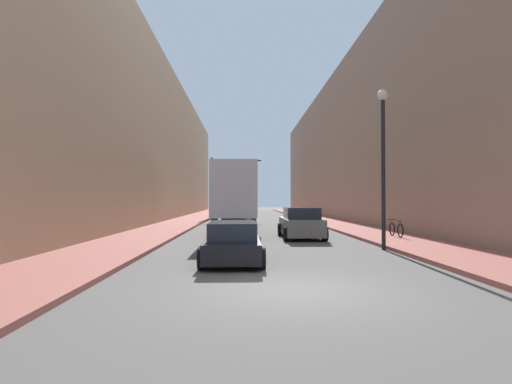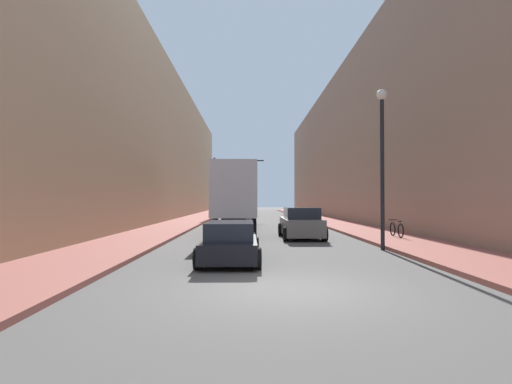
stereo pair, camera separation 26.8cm
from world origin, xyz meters
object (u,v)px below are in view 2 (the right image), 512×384
semi_truck (237,196)px  suv_car (301,224)px  traffic_signal_gantry (226,177)px  parked_bicycle (397,229)px  sedan_car (230,242)px  street_lamp (382,146)px

semi_truck → suv_car: semi_truck is taller
suv_car → traffic_signal_gantry: 22.21m
suv_car → parked_bicycle: size_ratio=2.43×
parked_bicycle → sedan_car: bearing=-139.8°
sedan_car → street_lamp: (6.01, 2.78, 3.58)m
semi_truck → suv_car: bearing=-59.1°
sedan_car → parked_bicycle: bearing=40.2°
sedan_car → suv_car: size_ratio=1.03×
street_lamp → parked_bicycle: street_lamp is taller
suv_car → street_lamp: (2.65, -4.98, 3.43)m
traffic_signal_gantry → street_lamp: size_ratio=1.00×
semi_truck → sedan_car: (0.17, -13.68, -1.68)m
traffic_signal_gantry → parked_bicycle: (9.93, -22.23, -3.90)m
suv_car → parked_bicycle: (4.72, -0.95, -0.24)m
street_lamp → parked_bicycle: size_ratio=3.57×
semi_truck → suv_car: (3.53, -5.91, -1.53)m
sedan_car → suv_car: suv_car is taller
semi_truck → parked_bicycle: bearing=-39.8°
traffic_signal_gantry → parked_bicycle: 24.65m
suv_car → traffic_signal_gantry: (-5.21, 21.28, 3.66)m
sedan_car → semi_truck: bearing=90.7°
semi_truck → traffic_signal_gantry: traffic_signal_gantry is taller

